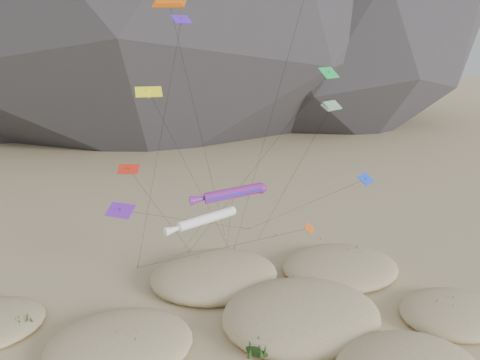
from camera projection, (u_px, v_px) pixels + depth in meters
name	position (u px, v px, depth m)	size (l,w,h in m)	color
dunes	(253.00, 336.00, 40.09)	(52.60, 36.79, 3.69)	#CCB789
dune_grass	(240.00, 329.00, 40.81)	(43.67, 28.56, 1.51)	black
kite_stakes	(231.00, 246.00, 58.57)	(23.54, 7.56, 0.30)	#3F2D1E
rainbow_tube_kite	(231.00, 194.00, 45.78)	(7.81, 10.44, 11.44)	#FF1A3B
white_tube_kite	(203.00, 220.00, 44.00)	(7.34, 14.40, 9.51)	white
orange_parafoil	(170.00, 6.00, 39.75)	(9.32, 14.49, 28.61)	#DF600B
multi_parafoil	(330.00, 108.00, 42.89)	(3.16, 15.99, 19.68)	orange
delta_kites	(229.00, 124.00, 41.94)	(23.65, 22.51, 30.19)	green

